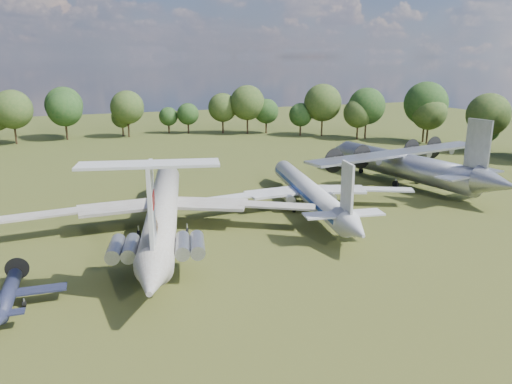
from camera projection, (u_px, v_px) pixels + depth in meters
name	position (u px, v px, depth m)	size (l,w,h in m)	color
ground	(182.00, 237.00, 62.70)	(300.00, 300.00, 0.00)	#273D14
il62_airliner	(163.00, 214.00, 63.44)	(39.57, 51.44, 5.05)	#B9B9B5
tu104_jet	(309.00, 195.00, 73.50)	(32.05, 42.73, 4.27)	silver
an12_transport	(403.00, 169.00, 87.86)	(38.43, 42.95, 5.65)	#94969B
small_prop_west	(9.00, 298.00, 44.78)	(9.85, 13.43, 1.97)	black
person_on_il62	(155.00, 225.00, 49.04)	(0.64, 0.42, 1.74)	#94704B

